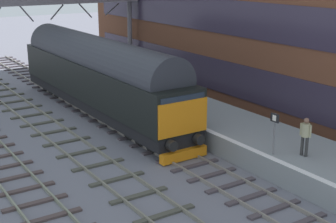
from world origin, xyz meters
TOP-DOWN VIEW (x-y plane):
  - ground_plane at (0.00, 0.00)m, footprint 140.00×140.00m
  - track_main at (0.00, 0.00)m, footprint 2.50×60.00m
  - track_adjacent_west at (-3.57, -0.00)m, footprint 2.50×60.00m
  - track_adjacent_far_west at (-7.14, -0.00)m, footprint 2.50×60.00m
  - station_platform at (3.60, 0.00)m, footprint 4.00×44.00m
  - diesel_locomotive at (0.00, 7.26)m, footprint 2.74×17.95m
  - platform_number_sign at (2.10, -5.07)m, footprint 0.10×0.44m
  - waiting_passenger at (3.04, -5.92)m, footprint 0.42×0.50m
  - overhead_footbridge at (-1.52, 15.00)m, footprint 16.44×2.00m

SIDE VIEW (x-z plane):
  - ground_plane at x=0.00m, z-range 0.00..0.00m
  - track_main at x=0.00m, z-range -0.02..0.13m
  - track_adjacent_far_west at x=-7.14m, z-range -0.02..0.13m
  - track_adjacent_west at x=-3.57m, z-range -0.02..0.13m
  - station_platform at x=3.60m, z-range 0.00..1.01m
  - waiting_passenger at x=3.04m, z-range 1.17..2.81m
  - platform_number_sign at x=2.10m, z-range 1.31..3.07m
  - diesel_locomotive at x=0.00m, z-range 0.14..4.82m
  - overhead_footbridge at x=-1.52m, z-range 2.74..9.31m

